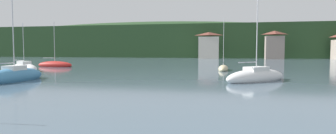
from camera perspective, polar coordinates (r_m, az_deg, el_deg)
name	(u,v)px	position (r m, az deg, el deg)	size (l,w,h in m)	color
wooded_hillside	(177,45)	(148.43, 1.80, 4.48)	(352.00, 73.99, 28.64)	#264223
shore_building_west	(209,46)	(97.64, 8.33, 4.32)	(7.20, 3.43, 9.17)	beige
shore_building_westcentral	(274,45)	(98.92, 20.93, 4.17)	(6.04, 3.71, 9.38)	gray
sailboat_mid_3	(24,68)	(46.46, -27.34, -0.23)	(6.55, 4.36, 7.57)	white
sailboat_mid_5	(256,77)	(29.79, 17.59, -1.92)	(7.41, 7.29, 10.52)	white
sailboat_far_6	(223,69)	(43.78, 11.24, -0.32)	(1.68, 5.52, 8.38)	#CCBC8E
sailboat_far_7	(55,65)	(55.95, -22.12, 0.40)	(7.13, 2.25, 8.72)	red
sailboat_mid_8	(15,77)	(32.49, -28.88, -1.72)	(2.29, 7.92, 9.45)	teal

